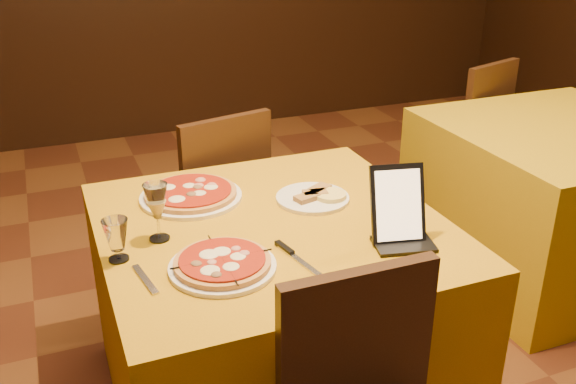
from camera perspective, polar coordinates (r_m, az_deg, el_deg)
name	(u,v)px	position (r m, az deg, el deg)	size (l,w,h in m)	color
main_table	(273,318)	(2.30, -1.37, -11.10)	(1.10, 1.10, 0.75)	#B8830B
side_table	(554,200)	(3.41, 22.54, -0.63)	(1.10, 1.10, 0.75)	#AC870B
chair_main_far	(208,202)	(2.95, -7.10, -0.93)	(0.48, 0.48, 0.91)	black
chair_side_far	(457,134)	(3.95, 14.81, 5.02)	(0.42, 0.42, 0.91)	black
pizza_near	(222,264)	(1.85, -5.85, -6.43)	(0.31, 0.31, 0.03)	white
pizza_far	(191,195)	(2.29, -8.63, -0.24)	(0.36, 0.36, 0.03)	white
cutlet_dish	(313,197)	(2.25, 2.19, -0.41)	(0.26, 0.26, 0.03)	white
wine_glass	(157,212)	(2.00, -11.55, -1.74)	(0.07, 0.07, 0.19)	#DBC87C
water_glass	(117,240)	(1.92, -14.99, -4.17)	(0.08, 0.08, 0.13)	white
tablet	(398,204)	(1.98, 9.73, -1.05)	(0.17, 0.01, 0.24)	black
knife	(301,261)	(1.88, 1.12, -6.18)	(0.22, 0.02, 0.01)	silver
fork_near	(145,279)	(1.84, -12.58, -7.58)	(0.17, 0.02, 0.01)	silver
fork_far	(226,187)	(2.36, -5.58, 0.40)	(0.14, 0.02, 0.01)	#A9A8AF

